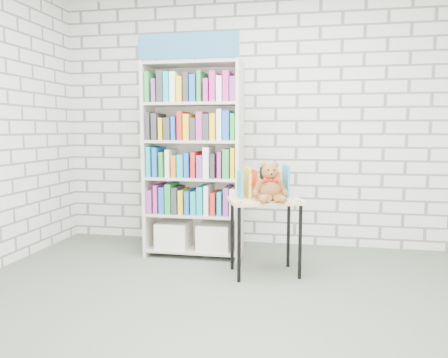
# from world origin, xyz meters

# --- Properties ---
(ground) EXTENTS (4.50, 4.50, 0.00)m
(ground) POSITION_xyz_m (0.00, 0.00, 0.00)
(ground) COLOR #4E5649
(ground) RESTS_ON ground
(room_shell) EXTENTS (4.52, 4.02, 2.81)m
(room_shell) POSITION_xyz_m (0.00, 0.00, 1.78)
(room_shell) COLOR silver
(room_shell) RESTS_ON ground
(bookshelf) EXTENTS (0.99, 0.38, 2.22)m
(bookshelf) POSITION_xyz_m (-0.55, 1.36, 1.01)
(bookshelf) COLOR beige
(bookshelf) RESTS_ON ground
(display_table) EXTENTS (0.75, 0.63, 0.69)m
(display_table) POSITION_xyz_m (0.23, 0.89, 0.59)
(display_table) COLOR tan
(display_table) RESTS_ON ground
(table_books) EXTENTS (0.49, 0.33, 0.27)m
(table_books) POSITION_xyz_m (0.19, 0.99, 0.82)
(table_books) COLOR #27ABAD
(table_books) RESTS_ON display_table
(teddy_bear) EXTENTS (0.31, 0.30, 0.34)m
(teddy_bear) POSITION_xyz_m (0.27, 0.80, 0.82)
(teddy_bear) COLOR brown
(teddy_bear) RESTS_ON display_table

